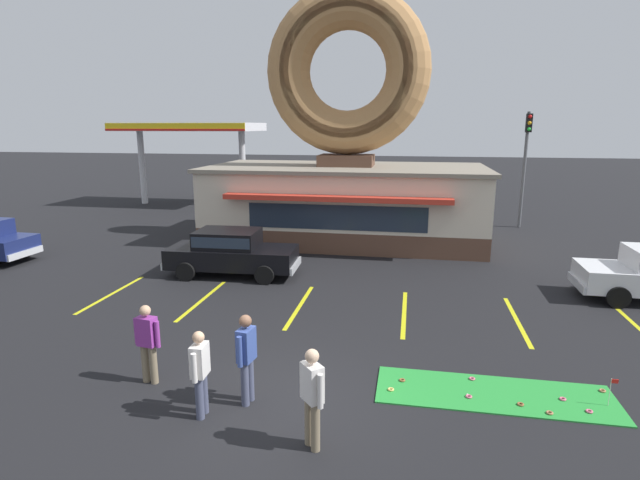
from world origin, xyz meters
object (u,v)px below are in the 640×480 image
Objects in this scene: pedestrian_clipboard_woman at (312,394)px; putting_flag_pin at (613,386)px; golf_ball at (467,395)px; pedestrian_hooded_kid at (148,340)px; trash_bin at (482,246)px; traffic_light_pole at (526,155)px; pedestrian_blue_sweater_man at (247,354)px; pedestrian_leather_jacket_man at (200,370)px; car_black at (231,251)px.

putting_flag_pin is at bearing 22.52° from pedestrian_clipboard_woman.
golf_ball is 6.40m from pedestrian_hooded_kid.
trash_bin is (1.56, 10.74, 0.45)m from golf_ball.
pedestrian_clipboard_woman is (-2.65, -2.04, 0.91)m from golf_ball.
traffic_light_pole reaches higher than golf_ball.
pedestrian_clipboard_woman is at bearing -21.86° from pedestrian_hooded_kid.
pedestrian_blue_sweater_man is 13.00m from trash_bin.
traffic_light_pole is (9.08, 19.10, 2.81)m from pedestrian_leather_jacket_man.
traffic_light_pole is at bearing 76.24° from golf_ball.
traffic_light_pole reaches higher than car_black.
traffic_light_pole is (8.41, 18.54, 2.73)m from pedestrian_blue_sweater_man.
pedestrian_clipboard_woman is at bearing -157.48° from putting_flag_pin.
car_black is at bearing 136.76° from golf_ball.
golf_ball is 10.09m from car_black.
pedestrian_hooded_kid is (1.02, -7.47, 0.05)m from car_black.
traffic_light_pole is (6.95, 19.63, 2.75)m from pedestrian_clipboard_woman.
traffic_light_pole is at bearing 42.59° from car_black.
golf_ball is at bearing 17.57° from pedestrian_leather_jacket_man.
pedestrian_leather_jacket_man is at bearing -167.47° from putting_flag_pin.
pedestrian_blue_sweater_man is 2.24m from pedestrian_hooded_kid.
traffic_light_pole is at bearing 65.59° from pedestrian_blue_sweater_man.
car_black is 4.74× the size of trash_bin.
trash_bin is at bearing 55.16° from pedestrian_hooded_kid.
putting_flag_pin is 0.33× the size of pedestrian_hooded_kid.
pedestrian_leather_jacket_man is (1.53, -0.94, -0.02)m from pedestrian_hooded_kid.
putting_flag_pin is 0.56× the size of trash_bin.
putting_flag_pin is 0.34× the size of pedestrian_leather_jacket_man.
traffic_light_pole is (11.64, 10.70, 2.84)m from car_black.
pedestrian_clipboard_woman reaches higher than pedestrian_leather_jacket_man.
car_black is (-9.91, 6.77, 0.43)m from putting_flag_pin.
pedestrian_leather_jacket_man is (-4.78, -1.51, 0.85)m from golf_ball.
putting_flag_pin is 12.01m from car_black.
pedestrian_hooded_kid is 0.97× the size of pedestrian_clipboard_woman.
putting_flag_pin is 0.12× the size of car_black.
pedestrian_clipboard_woman is (2.13, -0.53, 0.06)m from pedestrian_leather_jacket_man.
car_black is at bearing -156.61° from trash_bin.
pedestrian_hooded_kid is 0.29× the size of traffic_light_pole.
trash_bin is (4.21, 12.78, -0.46)m from pedestrian_clipboard_woman.
pedestrian_blue_sweater_man is at bearing 40.07° from pedestrian_leather_jacket_man.
putting_flag_pin is at bearing 9.10° from pedestrian_blue_sweater_man.
traffic_light_pole is at bearing 68.18° from trash_bin.
pedestrian_clipboard_woman is at bearing -108.23° from trash_bin.
pedestrian_leather_jacket_man is at bearing -73.11° from car_black.
pedestrian_blue_sweater_man is 0.88m from pedestrian_leather_jacket_man.
pedestrian_leather_jacket_man is 13.80m from trash_bin.
traffic_light_pole reaches higher than putting_flag_pin.
traffic_light_pole reaches higher than pedestrian_leather_jacket_man.
pedestrian_blue_sweater_man reaches higher than car_black.
pedestrian_leather_jacket_man is 1.67× the size of trash_bin.
golf_ball is 5.08m from pedestrian_leather_jacket_man.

